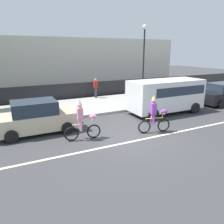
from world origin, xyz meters
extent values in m
plane|color=#38383A|center=(0.00, 0.00, 0.00)|extent=(80.00, 80.00, 0.00)
cube|color=beige|center=(0.00, -0.50, 0.00)|extent=(36.00, 0.14, 0.01)
cube|color=#9E9B93|center=(0.00, 6.50, 0.07)|extent=(60.00, 5.00, 0.15)
cube|color=black|center=(0.00, 9.40, 0.70)|extent=(40.00, 0.08, 1.40)
cube|color=beige|center=(0.21, 18.00, 2.67)|extent=(28.00, 8.00, 5.33)
torus|color=black|center=(-1.69, 0.69, 0.33)|extent=(0.67, 0.15, 0.67)
torus|color=black|center=(-2.74, 0.81, 0.33)|extent=(0.67, 0.15, 0.67)
cylinder|color=silver|center=(-2.22, 0.75, 0.75)|extent=(0.97, 0.16, 0.05)
cylinder|color=silver|center=(-2.36, 0.77, 0.84)|extent=(0.04, 0.04, 0.18)
cylinder|color=silver|center=(-1.80, 0.70, 0.86)|extent=(0.04, 0.04, 0.23)
cylinder|color=silver|center=(-1.80, 0.70, 0.98)|extent=(0.09, 0.50, 0.03)
ellipsoid|color=pink|center=(-1.71, 0.69, 1.05)|extent=(0.38, 0.24, 0.24)
cube|color=pink|center=(-2.31, 0.77, 1.26)|extent=(0.28, 0.35, 0.56)
sphere|color=beige|center=(-2.31, 0.77, 1.66)|extent=(0.22, 0.22, 0.22)
cone|color=silver|center=(-2.31, 0.77, 1.84)|extent=(0.14, 0.14, 0.16)
cylinder|color=pink|center=(-2.33, 0.63, 0.71)|extent=(0.11, 0.11, 0.48)
cylinder|color=pink|center=(-2.30, 0.90, 0.71)|extent=(0.11, 0.11, 0.48)
torus|color=black|center=(1.83, -0.09, 0.33)|extent=(0.67, 0.21, 0.67)
torus|color=black|center=(0.80, 0.13, 0.33)|extent=(0.67, 0.21, 0.67)
cylinder|color=#E5D84C|center=(1.32, 0.02, 0.75)|extent=(0.95, 0.26, 0.05)
cylinder|color=#E5D84C|center=(1.17, 0.05, 0.84)|extent=(0.04, 0.04, 0.18)
cylinder|color=#E5D84C|center=(1.73, -0.07, 0.86)|extent=(0.04, 0.04, 0.23)
cylinder|color=#E5D84C|center=(1.73, -0.07, 0.98)|extent=(0.14, 0.49, 0.03)
ellipsoid|color=purple|center=(1.81, -0.09, 1.05)|extent=(0.39, 0.27, 0.24)
cube|color=purple|center=(1.22, 0.04, 1.26)|extent=(0.30, 0.36, 0.56)
sphere|color=tan|center=(1.22, 0.04, 1.66)|extent=(0.22, 0.22, 0.22)
cone|color=#E5D84C|center=(1.22, 0.04, 1.84)|extent=(0.14, 0.14, 0.16)
cylinder|color=purple|center=(1.19, -0.09, 0.71)|extent=(0.11, 0.11, 0.48)
cylinder|color=purple|center=(1.25, 0.18, 0.71)|extent=(0.11, 0.11, 0.48)
cube|color=white|center=(4.22, 2.70, 1.23)|extent=(5.00, 2.00, 1.90)
cube|color=#283342|center=(4.62, 2.70, 1.58)|extent=(3.90, 2.02, 0.56)
cylinder|color=black|center=(5.92, 1.70, 0.35)|extent=(0.70, 0.22, 0.70)
cylinder|color=black|center=(5.92, 3.70, 0.35)|extent=(0.70, 0.22, 0.70)
cylinder|color=black|center=(2.52, 1.70, 0.35)|extent=(0.70, 0.22, 0.70)
cylinder|color=black|center=(2.52, 3.70, 0.35)|extent=(0.70, 0.22, 0.70)
cube|color=beige|center=(-3.93, 2.65, 0.60)|extent=(4.10, 1.72, 0.80)
cube|color=#232D3D|center=(-4.03, 2.65, 1.32)|extent=(2.10, 1.58, 0.64)
cylinder|color=black|center=(-2.66, 1.79, 0.30)|extent=(0.60, 0.20, 0.60)
cylinder|color=black|center=(-2.66, 3.51, 0.30)|extent=(0.60, 0.20, 0.60)
cylinder|color=black|center=(-5.21, 1.79, 0.30)|extent=(0.60, 0.20, 0.60)
cylinder|color=black|center=(-5.21, 3.51, 0.30)|extent=(0.60, 0.20, 0.60)
cube|color=black|center=(9.88, 2.67, 0.60)|extent=(4.10, 1.72, 0.80)
cube|color=#232D3D|center=(9.78, 2.67, 1.32)|extent=(2.10, 1.58, 0.64)
cylinder|color=black|center=(11.15, 3.53, 0.30)|extent=(0.60, 0.20, 0.60)
cylinder|color=black|center=(8.61, 1.81, 0.30)|extent=(0.60, 0.20, 0.60)
cylinder|color=black|center=(8.61, 3.53, 0.30)|extent=(0.60, 0.20, 0.60)
cylinder|color=black|center=(5.29, 6.94, 2.90)|extent=(0.12, 0.12, 5.50)
sphere|color=#EAEACC|center=(5.29, 6.94, 5.83)|extent=(0.36, 0.36, 0.36)
cylinder|color=#33333D|center=(1.68, 8.59, 0.57)|extent=(0.20, 0.20, 0.85)
cube|color=#AD1E1E|center=(1.68, 8.59, 1.28)|extent=(0.32, 0.20, 0.56)
sphere|color=tan|center=(1.68, 8.59, 1.67)|extent=(0.20, 0.20, 0.20)
camera|label=1|loc=(-5.24, -8.35, 3.99)|focal=35.00mm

